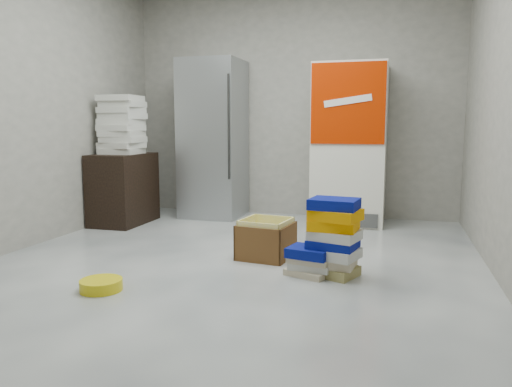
{
  "coord_description": "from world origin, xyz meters",
  "views": [
    {
      "loc": [
        1.27,
        -3.63,
        1.12
      ],
      "look_at": [
        0.04,
        0.7,
        0.5
      ],
      "focal_mm": 35.0,
      "sensor_mm": 36.0,
      "label": 1
    }
  ],
  "objects_px": {
    "wood_shelf": "(124,189)",
    "phonebook_stack_main": "(334,238)",
    "coke_cooler": "(350,144)",
    "steel_fridge": "(214,139)",
    "cardboard_box": "(266,242)"
  },
  "relations": [
    {
      "from": "wood_shelf",
      "to": "phonebook_stack_main",
      "type": "xyz_separation_m",
      "value": [
        2.57,
        -1.39,
        -0.11
      ]
    },
    {
      "from": "steel_fridge",
      "to": "coke_cooler",
      "type": "distance_m",
      "value": 1.65
    },
    {
      "from": "wood_shelf",
      "to": "cardboard_box",
      "type": "distance_m",
      "value": 2.22
    },
    {
      "from": "steel_fridge",
      "to": "coke_cooler",
      "type": "xyz_separation_m",
      "value": [
        1.65,
        -0.01,
        -0.05
      ]
    },
    {
      "from": "steel_fridge",
      "to": "wood_shelf",
      "type": "xyz_separation_m",
      "value": [
        -0.83,
        -0.73,
        -0.55
      ]
    },
    {
      "from": "coke_cooler",
      "to": "cardboard_box",
      "type": "height_order",
      "value": "coke_cooler"
    },
    {
      "from": "coke_cooler",
      "to": "phonebook_stack_main",
      "type": "relative_size",
      "value": 3.07
    },
    {
      "from": "phonebook_stack_main",
      "to": "cardboard_box",
      "type": "xyz_separation_m",
      "value": [
        -0.61,
        0.37,
        -0.16
      ]
    },
    {
      "from": "steel_fridge",
      "to": "cardboard_box",
      "type": "height_order",
      "value": "steel_fridge"
    },
    {
      "from": "coke_cooler",
      "to": "wood_shelf",
      "type": "xyz_separation_m",
      "value": [
        -2.48,
        -0.72,
        -0.5
      ]
    },
    {
      "from": "coke_cooler",
      "to": "wood_shelf",
      "type": "relative_size",
      "value": 2.25
    },
    {
      "from": "phonebook_stack_main",
      "to": "steel_fridge",
      "type": "bearing_deg",
      "value": 143.6
    },
    {
      "from": "steel_fridge",
      "to": "phonebook_stack_main",
      "type": "height_order",
      "value": "steel_fridge"
    },
    {
      "from": "cardboard_box",
      "to": "steel_fridge",
      "type": "bearing_deg",
      "value": 130.67
    },
    {
      "from": "coke_cooler",
      "to": "wood_shelf",
      "type": "distance_m",
      "value": 2.63
    }
  ]
}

